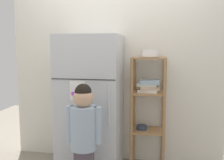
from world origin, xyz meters
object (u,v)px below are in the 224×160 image
Objects in this scene: refrigerator at (90,103)px; child_standing at (84,128)px; fruit_bin at (151,54)px; pantry_shelf_unit at (148,100)px.

child_standing is at bearing -82.66° from refrigerator.
pantry_shelf_unit is at bearing -136.34° from fruit_bin.
refrigerator reaches higher than fruit_bin.
fruit_bin is (0.02, 0.02, 0.55)m from pantry_shelf_unit.
pantry_shelf_unit is 0.55m from fruit_bin.
refrigerator is at bearing 97.34° from child_standing.
child_standing is at bearing -131.75° from pantry_shelf_unit.
fruit_bin is (0.62, 0.69, 0.71)m from child_standing.
refrigerator is at bearing -167.25° from fruit_bin.
refrigerator reaches higher than pantry_shelf_unit.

